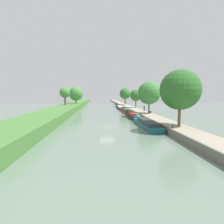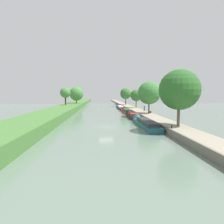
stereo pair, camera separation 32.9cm
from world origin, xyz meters
TOP-DOWN VIEW (x-y plane):
  - ground_plane at (0.00, 0.00)m, footprint 160.00×160.00m
  - left_grassy_bank at (-12.41, 0.00)m, footprint 7.56×260.00m
  - right_towpath at (10.39, 0.00)m, footprint 3.52×260.00m
  - stone_quay at (8.50, 0.00)m, footprint 0.25×260.00m
  - narrowboat_teal at (6.95, 0.18)m, footprint 2.15×14.36m
  - narrowboat_black at (6.90, 13.00)m, footprint 2.15×10.86m
  - narrowboat_red at (7.13, 26.49)m, footprint 1.99×13.72m
  - narrowboat_navy at (6.99, 41.91)m, footprint 1.90×15.59m
  - tree_rightbank_near at (10.72, -5.63)m, footprint 6.05×6.05m
  - tree_rightbank_midnear at (11.10, 13.06)m, footprint 5.67×5.67m
  - tree_rightbank_midfar at (11.74, 33.07)m, footprint 4.15×4.15m
  - tree_rightbank_far at (10.78, 53.62)m, footprint 5.08×5.08m
  - tree_leftbank_downstream at (-11.44, 50.83)m, footprint 6.08×6.08m
  - tree_leftbank_upstream at (-13.84, 37.46)m, footprint 3.86×3.86m
  - person_walking at (11.56, 19.78)m, footprint 0.34×0.34m
  - mooring_bollard_near at (8.93, -7.64)m, footprint 0.16×0.16m
  - mooring_bollard_far at (8.93, 48.78)m, footprint 0.16×0.16m
  - park_bench at (11.70, 14.22)m, footprint 0.44×1.50m

SIDE VIEW (x-z plane):
  - ground_plane at x=0.00m, z-range 0.00..0.00m
  - narrowboat_navy at x=6.99m, z-range -0.45..1.36m
  - right_towpath at x=10.39m, z-range 0.00..0.96m
  - narrowboat_red at x=7.13m, z-range -0.45..1.44m
  - stone_quay at x=8.50m, z-range 0.00..1.01m
  - narrowboat_black at x=6.90m, z-range -0.50..1.54m
  - narrowboat_teal at x=6.95m, z-range -0.47..1.57m
  - left_grassy_bank at x=-12.41m, z-range 0.00..1.78m
  - mooring_bollard_near at x=8.93m, z-range 0.96..1.41m
  - mooring_bollard_far at x=8.93m, z-range 0.96..1.41m
  - park_bench at x=11.70m, z-range 1.07..1.54m
  - person_walking at x=11.56m, z-range 1.00..2.66m
  - tree_rightbank_midfar at x=11.74m, z-range 2.10..8.57m
  - tree_leftbank_downstream at x=-11.44m, z-range 2.34..9.56m
  - tree_rightbank_far at x=10.78m, z-range 2.19..9.78m
  - tree_rightbank_midnear at x=11.10m, z-range 2.08..10.00m
  - tree_leftbank_upstream at x=-13.84m, z-range 3.03..9.51m
  - tree_rightbank_near at x=10.72m, z-range 2.15..10.62m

